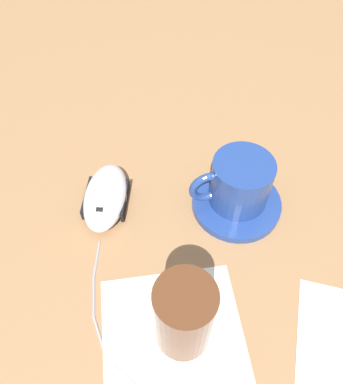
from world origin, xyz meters
TOP-DOWN VIEW (x-y plane):
  - ground_plane at (0.00, 0.00)m, footprint 3.00×3.00m
  - saucer at (-0.05, 0.06)m, footprint 0.12×0.12m
  - coffee_cup at (-0.06, 0.06)m, footprint 0.08×0.11m
  - computer_mouse at (-0.11, -0.10)m, footprint 0.12×0.10m
  - mouse_cable at (0.06, -0.14)m, footprint 0.23×0.04m
  - napkin_under_glass at (0.09, -0.08)m, footprint 0.18×0.18m
  - drinking_glass at (0.09, -0.06)m, footprint 0.06×0.06m

SIDE VIEW (x-z plane):
  - ground_plane at x=0.00m, z-range 0.00..0.00m
  - napkin_under_glass at x=0.09m, z-range 0.00..0.00m
  - mouse_cable at x=0.06m, z-range 0.00..0.00m
  - saucer at x=-0.05m, z-range 0.00..0.01m
  - computer_mouse at x=-0.11m, z-range 0.00..0.04m
  - coffee_cup at x=-0.06m, z-range 0.01..0.08m
  - drinking_glass at x=0.09m, z-range 0.00..0.11m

